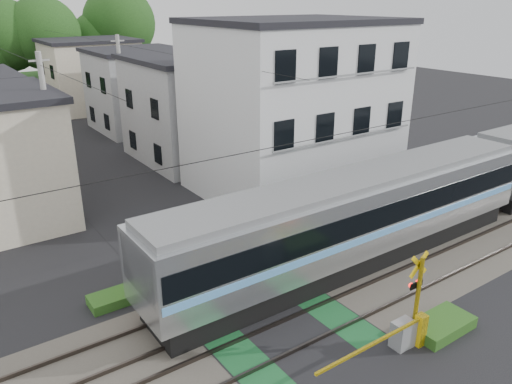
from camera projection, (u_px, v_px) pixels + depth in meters
ground at (269, 317)px, 17.06m from camera, size 120.00×120.00×0.00m
track_bed at (269, 316)px, 17.05m from camera, size 120.00×120.00×0.14m
crossing_signal_near at (407, 327)px, 15.40m from camera, size 4.74×0.65×3.09m
crossing_signal_far at (153, 276)px, 18.22m from camera, size 4.74×0.65×3.09m
apartment_block at (292, 108)px, 27.18m from camera, size 10.20×8.36×9.30m
houses_row at (59, 102)px, 35.84m from camera, size 22.07×31.35×6.80m
tree_hill at (2, 49)px, 51.91m from camera, size 40.00×13.45×11.75m
catenary at (397, 182)px, 18.96m from camera, size 60.00×5.04×7.00m
utility_poles at (49, 99)px, 32.62m from camera, size 7.90×42.00×8.00m
pedestrian at (43, 123)px, 39.82m from camera, size 0.72×0.50×1.90m
weed_patches at (310, 298)px, 17.87m from camera, size 10.25×8.80×0.40m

